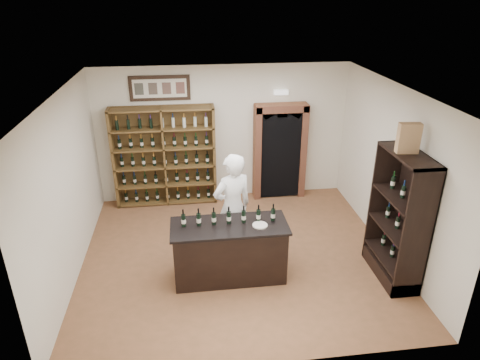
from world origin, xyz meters
The scene contains 21 objects.
floor centered at (0.00, 0.00, 0.00)m, with size 5.50×5.50×0.00m, color brown.
ceiling centered at (0.00, 0.00, 3.00)m, with size 5.50×5.50×0.00m, color white.
wall_back centered at (0.00, 2.50, 1.50)m, with size 5.50×0.04×3.00m, color silver.
wall_left centered at (-2.75, 0.00, 1.50)m, with size 0.04×5.00×3.00m, color silver.
wall_right centered at (2.75, 0.00, 1.50)m, with size 0.04×5.00×3.00m, color silver.
wine_shelf centered at (-1.30, 2.33, 1.10)m, with size 2.20×0.38×2.20m.
framed_picture centered at (-1.30, 2.47, 2.55)m, with size 1.25×0.04×0.52m, color black.
arched_doorway centered at (1.25, 2.33, 1.14)m, with size 1.17×0.35×2.17m.
emergency_light centered at (1.25, 2.42, 2.40)m, with size 0.30×0.10×0.10m, color white.
tasting_counter centered at (-0.20, -0.60, 0.49)m, with size 1.88×0.78×1.00m.
counter_bottle_0 centered at (-0.92, -0.54, 1.11)m, with size 0.07×0.07×0.30m.
counter_bottle_1 centered at (-0.68, -0.54, 1.11)m, with size 0.07×0.07×0.30m.
counter_bottle_2 centered at (-0.44, -0.54, 1.11)m, with size 0.07×0.07×0.30m.
counter_bottle_3 centered at (-0.20, -0.54, 1.11)m, with size 0.07×0.07×0.30m.
counter_bottle_4 centered at (0.04, -0.54, 1.11)m, with size 0.07×0.07×0.30m.
counter_bottle_5 centered at (0.28, -0.54, 1.11)m, with size 0.07×0.07×0.30m.
counter_bottle_6 centered at (0.52, -0.54, 1.11)m, with size 0.07×0.07×0.30m.
side_cabinet centered at (2.52, -0.90, 0.75)m, with size 0.48×1.20×2.20m.
shopkeeper centered at (-0.08, 0.00, 0.99)m, with size 0.72×0.47×1.98m, color white.
plate centered at (0.28, -0.69, 1.01)m, with size 0.24×0.24×0.02m, color beige.
wine_crate centered at (2.45, -0.85, 2.43)m, with size 0.32×0.13×0.46m, color tan.
Camera 1 is at (-0.79, -6.48, 4.49)m, focal length 32.00 mm.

